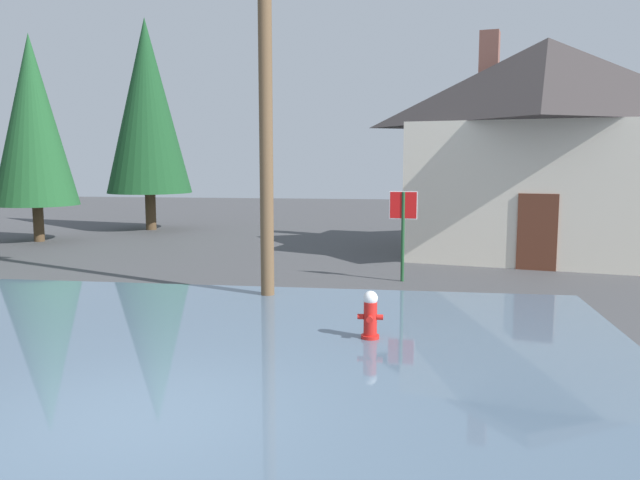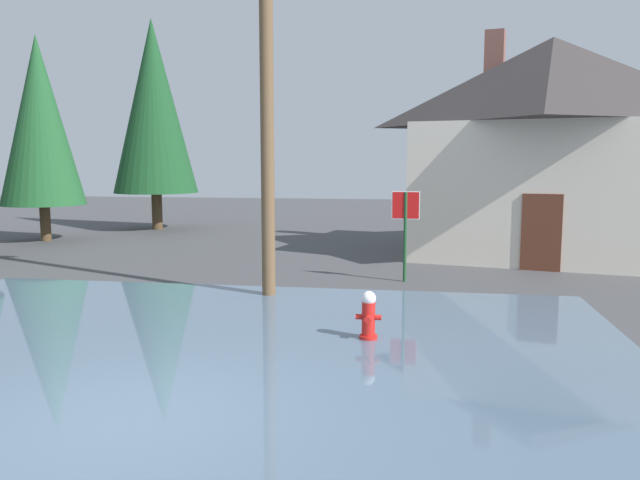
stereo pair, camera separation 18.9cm
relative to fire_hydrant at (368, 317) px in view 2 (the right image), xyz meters
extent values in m
cube|color=#424244|center=(-2.34, -3.50, -0.45)|extent=(80.00, 80.00, 0.10)
cube|color=#4C6075|center=(-2.47, -0.96, -0.38)|extent=(13.13, 9.52, 0.04)
cube|color=silver|center=(-1.78, -4.58, -0.39)|extent=(4.17, 0.41, 0.01)
cylinder|color=red|center=(0.00, 0.00, -0.35)|extent=(0.29, 0.29, 0.10)
cylinder|color=red|center=(0.00, 0.00, -0.03)|extent=(0.21, 0.21, 0.53)
sphere|color=white|center=(0.00, 0.00, 0.30)|extent=(0.23, 0.23, 0.23)
cylinder|color=red|center=(-0.16, 0.00, -0.01)|extent=(0.10, 0.09, 0.09)
cylinder|color=red|center=(0.16, 0.00, -0.01)|extent=(0.10, 0.09, 0.09)
cylinder|color=red|center=(0.00, -0.15, -0.01)|extent=(0.10, 0.10, 0.10)
cylinder|color=brown|center=(-2.34, 2.97, 4.20)|extent=(0.28, 0.28, 9.19)
cylinder|color=#1E4C28|center=(0.44, 5.08, 0.66)|extent=(0.08, 0.08, 2.12)
cube|color=white|center=(0.44, 5.08, 1.41)|extent=(0.66, 0.06, 0.66)
cube|color=red|center=(0.44, 5.08, 1.41)|extent=(0.62, 0.07, 0.62)
cube|color=silver|center=(4.55, 10.11, 1.55)|extent=(8.32, 7.55, 3.90)
pyramid|color=#332D2D|center=(4.55, 10.11, 4.77)|extent=(8.98, 8.16, 2.54)
cube|color=brown|center=(3.04, 11.58, 5.41)|extent=(0.72, 0.72, 2.28)
cube|color=#592D1E|center=(3.88, 7.09, 0.60)|extent=(0.99, 0.27, 2.00)
cylinder|color=#4C3823|center=(-9.98, 14.86, 0.37)|extent=(0.42, 0.42, 1.53)
cone|color=#194723|center=(-9.98, 14.86, 4.62)|extent=(3.40, 3.40, 6.97)
cylinder|color=#4C3823|center=(-12.38, 10.71, 0.25)|extent=(0.36, 0.36, 1.29)
cone|color=#1E5128|center=(-12.38, 10.71, 3.83)|extent=(2.86, 2.86, 5.87)
camera|label=1|loc=(0.58, -9.75, 2.47)|focal=35.33mm
camera|label=2|loc=(0.77, -9.73, 2.47)|focal=35.33mm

